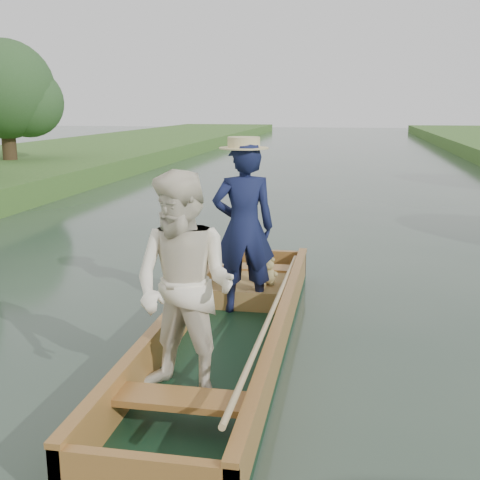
# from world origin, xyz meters

# --- Properties ---
(ground) EXTENTS (120.00, 120.00, 0.00)m
(ground) POSITION_xyz_m (0.00, 0.00, 0.00)
(ground) COLOR #283D30
(ground) RESTS_ON ground
(trees_far) EXTENTS (22.64, 12.35, 4.67)m
(trees_far) POSITION_xyz_m (-0.21, 8.14, 2.60)
(trees_far) COLOR #47331E
(trees_far) RESTS_ON ground
(punt) EXTENTS (1.17, 5.00, 1.95)m
(punt) POSITION_xyz_m (-0.05, -0.12, 0.67)
(punt) COLOR black
(punt) RESTS_ON ground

